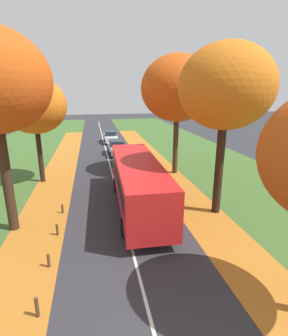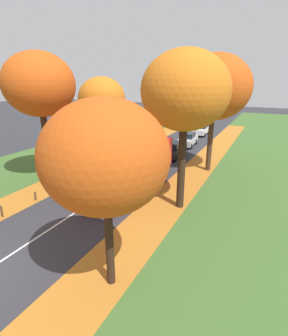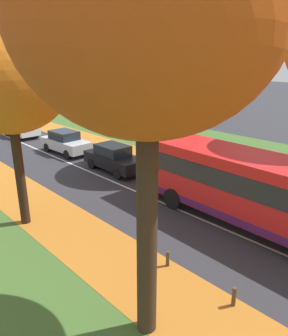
{
  "view_description": "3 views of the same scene",
  "coord_description": "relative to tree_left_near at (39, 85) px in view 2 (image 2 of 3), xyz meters",
  "views": [
    {
      "loc": [
        -1.49,
        -3.0,
        7.05
      ],
      "look_at": [
        1.95,
        14.47,
        1.76
      ],
      "focal_mm": 28.0,
      "sensor_mm": 36.0,
      "label": 1
    },
    {
      "loc": [
        10.24,
        -4.44,
        7.88
      ],
      "look_at": [
        1.67,
        12.97,
        1.25
      ],
      "focal_mm": 28.0,
      "sensor_mm": 36.0,
      "label": 2
    },
    {
      "loc": [
        -10.51,
        5.66,
        6.7
      ],
      "look_at": [
        -0.65,
        16.12,
        1.77
      ],
      "focal_mm": 35.0,
      "sensor_mm": 36.0,
      "label": 3
    }
  ],
  "objects": [
    {
      "name": "bollard_sixth",
      "position": [
        2.33,
        1.42,
        -7.14
      ],
      "size": [
        0.12,
        0.12,
        0.56
      ],
      "primitive_type": "cylinder",
      "color": "#4C3823",
      "rests_on": "ground"
    },
    {
      "name": "leaf_litter_left",
      "position": [
        1.24,
        3.49,
        -7.41
      ],
      "size": [
        2.8,
        60.0,
        0.0
      ],
      "primitive_type": "cube",
      "color": "#B26B23",
      "rests_on": "grass_verge_left"
    },
    {
      "name": "car_white_third_in_line",
      "position": [
        6.76,
        23.08,
        -6.61
      ],
      "size": [
        1.84,
        4.23,
        1.62
      ],
      "color": "silver",
      "rests_on": "ground"
    },
    {
      "name": "car_silver_following",
      "position": [
        6.94,
        15.75,
        -6.61
      ],
      "size": [
        1.94,
        4.28,
        1.62
      ],
      "color": "#B7BABF",
      "rests_on": "ground"
    },
    {
      "name": "bollard_fifth",
      "position": [
        2.33,
        -1.12,
        -7.12
      ],
      "size": [
        0.12,
        0.12,
        0.61
      ],
      "primitive_type": "cylinder",
      "color": "#4C3823",
      "rests_on": "ground"
    },
    {
      "name": "tree_left_near",
      "position": [
        0.0,
        0.0,
        0.0
      ],
      "size": [
        5.32,
        5.32,
        9.86
      ],
      "color": "#382619",
      "rests_on": "ground"
    },
    {
      "name": "car_black_lead",
      "position": [
        7.07,
        10.27,
        -6.61
      ],
      "size": [
        1.82,
        4.22,
        1.62
      ],
      "color": "black",
      "rests_on": "ground"
    },
    {
      "name": "tree_right_mid",
      "position": [
        11.34,
        7.84,
        -0.23
      ],
      "size": [
        5.99,
        5.99,
        9.92
      ],
      "color": "#422D1E",
      "rests_on": "ground"
    },
    {
      "name": "tree_right_near",
      "position": [
        11.39,
        -0.17,
        -0.23
      ],
      "size": [
        5.06,
        5.06,
        9.52
      ],
      "color": "black",
      "rests_on": "ground"
    },
    {
      "name": "tree_left_mid",
      "position": [
        0.21,
        7.65,
        -1.45
      ],
      "size": [
        4.72,
        4.72,
        8.12
      ],
      "color": "black",
      "rests_on": "ground"
    },
    {
      "name": "tree_right_nearest",
      "position": [
        11.07,
        -7.79,
        -2.1
      ],
      "size": [
        4.51,
        4.51,
        7.37
      ],
      "color": "black",
      "rests_on": "ground"
    },
    {
      "name": "grass_verge_left",
      "position": [
        -3.36,
        9.49,
        -7.42
      ],
      "size": [
        12.0,
        90.0,
        0.01
      ],
      "primitive_type": "cube",
      "color": "#3D6028",
      "rests_on": "ground"
    },
    {
      "name": "bus",
      "position": [
        6.9,
        1.38,
        -5.72
      ],
      "size": [
        2.87,
        10.47,
        2.98
      ],
      "color": "red",
      "rests_on": "ground"
    },
    {
      "name": "grass_verge_right",
      "position": [
        15.04,
        9.49,
        -7.42
      ],
      "size": [
        12.0,
        90.0,
        0.01
      ],
      "primitive_type": "cube",
      "color": "#3D6028",
      "rests_on": "ground"
    },
    {
      "name": "bollard_third",
      "position": [
        2.29,
        -6.19,
        -7.06
      ],
      "size": [
        0.12,
        0.12,
        0.73
      ],
      "primitive_type": "cylinder",
      "color": "#4C3823",
      "rests_on": "ground"
    },
    {
      "name": "road_centre_line",
      "position": [
        5.84,
        9.49,
        -7.42
      ],
      "size": [
        0.12,
        80.0,
        0.01
      ],
      "primitive_type": "cube",
      "color": "silver",
      "rests_on": "ground"
    },
    {
      "name": "bollard_fourth",
      "position": [
        2.27,
        -3.66,
        -7.12
      ],
      "size": [
        0.12,
        0.12,
        0.61
      ],
      "primitive_type": "cylinder",
      "color": "#4C3823",
      "rests_on": "ground"
    },
    {
      "name": "leaf_litter_right",
      "position": [
        10.44,
        3.49,
        -7.41
      ],
      "size": [
        2.8,
        60.0,
        0.0
      ],
      "primitive_type": "cube",
      "color": "#B26B23",
      "rests_on": "grass_verge_right"
    }
  ]
}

